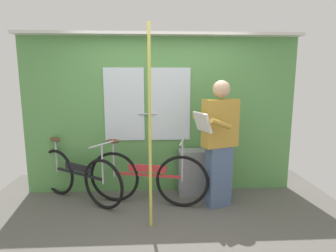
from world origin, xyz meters
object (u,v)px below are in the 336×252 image
bicycle_leaning_behind (78,176)px  trash_bin_by_wall (192,172)px  bicycle_near_door (147,177)px  handrail_pole (150,130)px  passenger_reading_newspaper (219,141)px

bicycle_leaning_behind → trash_bin_by_wall: bearing=39.1°
trash_bin_by_wall → bicycle_leaning_behind: bearing=-174.9°
bicycle_near_door → handrail_pole: handrail_pole is taller
passenger_reading_newspaper → trash_bin_by_wall: size_ratio=2.49×
bicycle_near_door → passenger_reading_newspaper: (0.99, -0.10, 0.54)m
bicycle_near_door → passenger_reading_newspaper: 1.13m
passenger_reading_newspaper → trash_bin_by_wall: bearing=-72.6°
bicycle_near_door → trash_bin_by_wall: bearing=37.4°
bicycle_near_door → bicycle_leaning_behind: bearing=-175.0°
passenger_reading_newspaper → trash_bin_by_wall: (-0.32, 0.40, -0.58)m
bicycle_near_door → trash_bin_by_wall: (0.68, 0.30, -0.04)m
passenger_reading_newspaper → trash_bin_by_wall: passenger_reading_newspaper is taller
trash_bin_by_wall → handrail_pole: 1.39m
bicycle_near_door → trash_bin_by_wall: 0.74m
bicycle_near_door → handrail_pole: 1.01m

